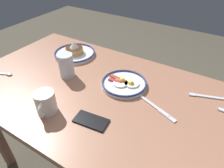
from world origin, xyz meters
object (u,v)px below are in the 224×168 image
object	(u,v)px
tea_spoon	(0,73)
drinking_glass	(66,67)
coffee_mug	(45,102)
fork_near	(209,97)
plate_near_main	(124,83)
cell_phone	(91,121)
butter_knife	(157,108)
plate_center_pancakes	(75,52)

from	to	relation	value
tea_spoon	drinking_glass	bearing A→B (deg)	-150.65
coffee_mug	drinking_glass	size ratio (longest dim) A/B	0.89
drinking_glass	fork_near	size ratio (longest dim) A/B	0.69
plate_near_main	coffee_mug	world-z (taller)	coffee_mug
cell_phone	butter_knife	size ratio (longest dim) A/B	0.71
drinking_glass	fork_near	distance (m)	0.74
cell_phone	coffee_mug	bearing A→B (deg)	7.76
coffee_mug	butter_knife	distance (m)	0.49
fork_near	plate_center_pancakes	bearing A→B (deg)	0.85
plate_center_pancakes	drinking_glass	size ratio (longest dim) A/B	2.01
butter_knife	tea_spoon	world-z (taller)	tea_spoon
fork_near	tea_spoon	bearing A→B (deg)	21.21
plate_center_pancakes	coffee_mug	xyz separation A→B (m)	(-0.23, 0.46, 0.03)
plate_near_main	drinking_glass	xyz separation A→B (m)	(0.31, 0.09, 0.05)
plate_near_main	plate_center_pancakes	size ratio (longest dim) A/B	0.90
fork_near	tea_spoon	xyz separation A→B (m)	(1.03, 0.40, 0.00)
cell_phone	plate_near_main	bearing A→B (deg)	-96.23
coffee_mug	butter_knife	world-z (taller)	coffee_mug
cell_phone	tea_spoon	world-z (taller)	tea_spoon
plate_center_pancakes	butter_knife	world-z (taller)	plate_center_pancakes
cell_phone	tea_spoon	size ratio (longest dim) A/B	0.76
coffee_mug	tea_spoon	xyz separation A→B (m)	(0.44, -0.07, -0.05)
drinking_glass	tea_spoon	world-z (taller)	drinking_glass
fork_near	tea_spoon	distance (m)	1.11
plate_near_main	butter_knife	world-z (taller)	plate_near_main
plate_center_pancakes	coffee_mug	size ratio (longest dim) A/B	2.25
plate_near_main	plate_center_pancakes	bearing A→B (deg)	-15.33
plate_near_main	cell_phone	distance (m)	0.29
cell_phone	butter_knife	world-z (taller)	cell_phone
plate_near_main	coffee_mug	bearing A→B (deg)	60.33
butter_knife	cell_phone	bearing A→B (deg)	46.90
drinking_glass	fork_near	world-z (taller)	drinking_glass
fork_near	butter_knife	xyz separation A→B (m)	(0.19, 0.20, -0.00)
plate_center_pancakes	coffee_mug	distance (m)	0.52
plate_center_pancakes	butter_knife	distance (m)	0.66
plate_center_pancakes	fork_near	world-z (taller)	plate_center_pancakes
tea_spoon	plate_center_pancakes	bearing A→B (deg)	-118.60
plate_near_main	fork_near	world-z (taller)	plate_near_main
fork_near	butter_knife	bearing A→B (deg)	47.62
drinking_glass	coffee_mug	bearing A→B (deg)	113.58
plate_near_main	fork_near	size ratio (longest dim) A/B	1.25
plate_near_main	tea_spoon	distance (m)	0.69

